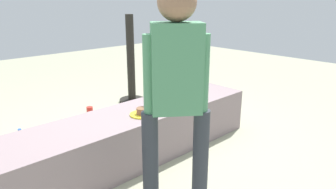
# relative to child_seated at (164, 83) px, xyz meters

# --- Properties ---
(ground_plane) EXTENTS (12.00, 12.00, 0.00)m
(ground_plane) POSITION_rel_child_seated_xyz_m (-0.33, 0.03, -0.66)
(ground_plane) COLOR #9E9F83
(concrete_ledge) EXTENTS (2.56, 0.59, 0.45)m
(concrete_ledge) POSITION_rel_child_seated_xyz_m (-0.33, 0.03, -0.44)
(concrete_ledge) COLOR gray
(concrete_ledge) RESTS_ON ground_plane
(child_seated) EXTENTS (0.28, 0.32, 0.48)m
(child_seated) POSITION_rel_child_seated_xyz_m (0.00, 0.00, 0.00)
(child_seated) COLOR #241E4E
(child_seated) RESTS_ON concrete_ledge
(adult_standing) EXTENTS (0.38, 0.34, 1.53)m
(adult_standing) POSITION_rel_child_seated_xyz_m (-0.59, -0.76, 0.26)
(adult_standing) COLOR #2E323A
(adult_standing) RESTS_ON ground_plane
(cake_plate) EXTENTS (0.22, 0.22, 0.07)m
(cake_plate) POSITION_rel_child_seated_xyz_m (-0.33, -0.07, -0.19)
(cake_plate) COLOR yellow
(cake_plate) RESTS_ON concrete_ledge
(railing_post) EXTENTS (0.36, 0.36, 1.23)m
(railing_post) POSITION_rel_child_seated_xyz_m (0.62, 1.36, -0.19)
(railing_post) COLOR black
(railing_post) RESTS_ON ground_plane
(water_bottle_near_gift) EXTENTS (0.07, 0.07, 0.22)m
(water_bottle_near_gift) POSITION_rel_child_seated_xyz_m (-0.15, 0.70, -0.56)
(water_bottle_near_gift) COLOR silver
(water_bottle_near_gift) RESTS_ON ground_plane
(water_bottle_far_side) EXTENTS (0.07, 0.07, 0.18)m
(water_bottle_far_side) POSITION_rel_child_seated_xyz_m (-1.05, 1.00, -0.58)
(water_bottle_far_side) COLOR silver
(water_bottle_far_side) RESTS_ON ground_plane
(party_cup_red) EXTENTS (0.08, 0.08, 0.11)m
(party_cup_red) POSITION_rel_child_seated_xyz_m (-0.11, 1.28, -0.60)
(party_cup_red) COLOR red
(party_cup_red) RESTS_ON ground_plane
(handbag_black_leather) EXTENTS (0.28, 0.13, 0.29)m
(handbag_black_leather) POSITION_rel_child_seated_xyz_m (-0.73, 0.72, -0.56)
(handbag_black_leather) COLOR black
(handbag_black_leather) RESTS_ON ground_plane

